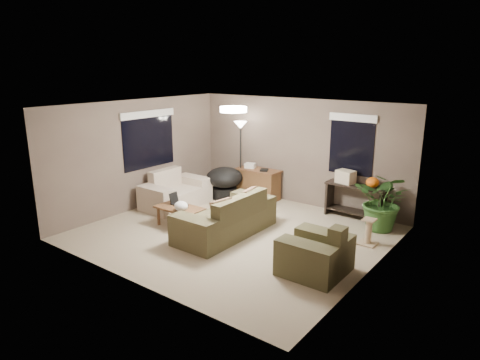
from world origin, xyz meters
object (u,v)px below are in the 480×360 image
Objects in this scene: loveseat at (175,194)px; coffee_table at (180,210)px; armchair at (316,255)px; console_table at (355,199)px; cat_scratching_post at (368,233)px; papasan_chair at (225,181)px; desk at (258,184)px; main_sofa at (228,220)px; floor_lamp at (240,134)px; houseplant at (384,208)px.

loveseat is 1.60× the size of coffee_table.
coffee_table is (-3.18, 0.14, 0.06)m from armchair.
console_table is 1.45m from cat_scratching_post.
console_table is at bearing 11.16° from papasan_chair.
desk and console_table have the same top height.
desk is 2.20× the size of cat_scratching_post.
coffee_table is at bearing -157.01° from cat_scratching_post.
papasan_chair is (-1.53, 1.79, 0.17)m from main_sofa.
floor_lamp is 3.83m from houseplant.
loveseat is at bearing -154.52° from console_table.
coffee_table is 1.09× the size of papasan_chair.
desk is 0.58× the size of floor_lamp.
main_sofa reaches higher than papasan_chair.
main_sofa is at bearing -58.69° from floor_lamp.
loveseat reaches higher than console_table.
main_sofa is at bearing -153.23° from cat_scratching_post.
main_sofa is at bearing 13.65° from coffee_table.
houseplant reaches higher than cat_scratching_post.
desk is (-0.87, 2.31, 0.08)m from main_sofa.
armchair is at bearing -2.46° from coffee_table.
desk is at bearing 110.63° from main_sofa.
loveseat is 2.16m from floor_lamp.
loveseat reaches higher than desk.
console_table is at bearing 155.88° from houseplant.
armchair is at bearing -13.66° from loveseat.
cat_scratching_post is at bearing -8.53° from papasan_chair.
main_sofa is 2.20× the size of armchair.
main_sofa reaches higher than coffee_table.
loveseat is 1.60× the size of armchair.
armchair is at bearing -10.48° from main_sofa.
armchair is at bearing -79.58° from console_table.
houseplant is at bearing 34.50° from coffee_table.
armchair is 0.77× the size of console_table.
floor_lamp is (-3.44, 2.55, 1.30)m from armchair.
cat_scratching_post is (2.38, 1.20, -0.08)m from main_sofa.
desk is 0.85× the size of console_table.
main_sofa is 2.20× the size of coffee_table.
console_table is (-0.51, 2.80, 0.14)m from armchair.
console_table is 3.15m from floor_lamp.
papasan_chair reaches higher than coffee_table.
floor_lamp is at bearing 143.41° from armchair.
houseplant is at bearing 41.58° from main_sofa.
floor_lamp is 3.82× the size of cat_scratching_post.
papasan_chair is (-0.47, 2.04, 0.11)m from coffee_table.
floor_lamp reaches higher than loveseat.
main_sofa is at bearing -49.50° from papasan_chair.
armchair is 0.52× the size of floor_lamp.
console_table is at bearing 56.23° from main_sofa.
coffee_table is at bearing -40.27° from loveseat.
main_sofa is at bearing -138.42° from houseplant.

